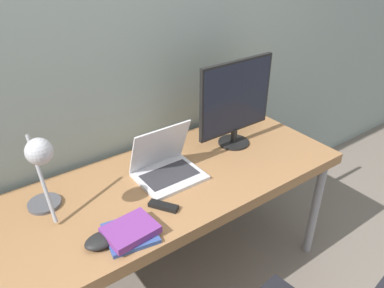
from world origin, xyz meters
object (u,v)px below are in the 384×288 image
laptop (166,166)px  book_stack (130,231)px  monitor (236,101)px  game_controller (101,240)px  desk_lamp (41,167)px

laptop → book_stack: laptop is taller
book_stack → monitor: bearing=21.1°
laptop → game_controller: (-0.46, -0.25, -0.03)m
desk_lamp → book_stack: (0.22, -0.28, -0.25)m
laptop → monitor: 0.53m
monitor → desk_lamp: monitor is taller
laptop → desk_lamp: desk_lamp is taller
monitor → game_controller: monitor is taller
monitor → laptop: bearing=-174.5°
monitor → book_stack: (-0.83, -0.32, -0.24)m
laptop → game_controller: size_ratio=2.29×
monitor → game_controller: size_ratio=3.62×
monitor → game_controller: bearing=-162.7°
laptop → desk_lamp: bearing=179.6°
laptop → monitor: size_ratio=0.63×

